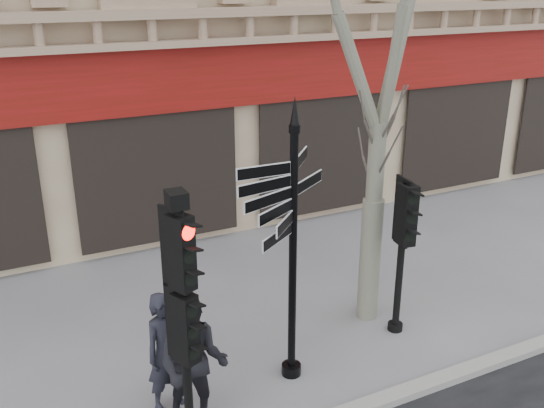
{
  "coord_description": "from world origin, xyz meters",
  "views": [
    {
      "loc": [
        -3.18,
        -6.82,
        5.51
      ],
      "look_at": [
        0.49,
        0.6,
        2.39
      ],
      "focal_mm": 40.0,
      "sensor_mm": 36.0,
      "label": 1
    }
  ],
  "objects_px": {
    "fingerpost": "(294,198)",
    "traffic_signal_main": "(183,299)",
    "pedestrian_a": "(167,352)",
    "pedestrian_b": "(193,364)",
    "traffic_signal_secondary": "(403,231)"
  },
  "relations": [
    {
      "from": "traffic_signal_main",
      "to": "pedestrian_b",
      "type": "relative_size",
      "value": 1.81
    },
    {
      "from": "traffic_signal_main",
      "to": "pedestrian_a",
      "type": "height_order",
      "value": "traffic_signal_main"
    },
    {
      "from": "traffic_signal_main",
      "to": "pedestrian_a",
      "type": "relative_size",
      "value": 2.01
    },
    {
      "from": "pedestrian_b",
      "to": "pedestrian_a",
      "type": "bearing_deg",
      "value": 139.36
    },
    {
      "from": "traffic_signal_main",
      "to": "pedestrian_b",
      "type": "height_order",
      "value": "traffic_signal_main"
    },
    {
      "from": "fingerpost",
      "to": "traffic_signal_secondary",
      "type": "distance_m",
      "value": 2.34
    },
    {
      "from": "pedestrian_a",
      "to": "traffic_signal_secondary",
      "type": "bearing_deg",
      "value": -16.73
    },
    {
      "from": "traffic_signal_main",
      "to": "traffic_signal_secondary",
      "type": "relative_size",
      "value": 1.34
    },
    {
      "from": "pedestrian_a",
      "to": "pedestrian_b",
      "type": "bearing_deg",
      "value": -90.89
    },
    {
      "from": "fingerpost",
      "to": "traffic_signal_main",
      "type": "distance_m",
      "value": 2.14
    },
    {
      "from": "traffic_signal_main",
      "to": "fingerpost",
      "type": "bearing_deg",
      "value": 1.28
    },
    {
      "from": "traffic_signal_main",
      "to": "pedestrian_a",
      "type": "xyz_separation_m",
      "value": [
        0.04,
        1.0,
        -1.31
      ]
    },
    {
      "from": "fingerpost",
      "to": "pedestrian_a",
      "type": "distance_m",
      "value": 2.64
    },
    {
      "from": "fingerpost",
      "to": "pedestrian_b",
      "type": "bearing_deg",
      "value": 170.93
    },
    {
      "from": "pedestrian_a",
      "to": "fingerpost",
      "type": "bearing_deg",
      "value": -22.98
    }
  ]
}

